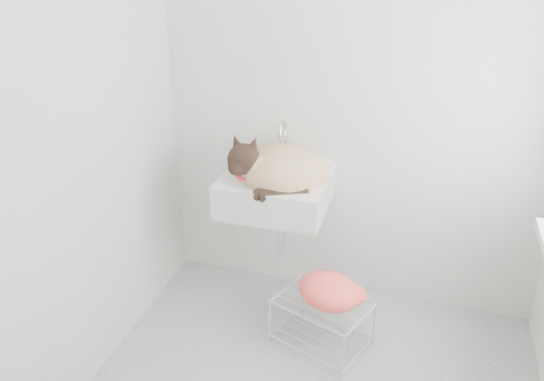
# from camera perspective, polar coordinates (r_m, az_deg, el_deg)

# --- Properties ---
(back_wall) EXTENTS (2.20, 0.02, 2.50)m
(back_wall) POSITION_cam_1_polar(r_m,az_deg,el_deg) (3.03, 8.81, 9.54)
(back_wall) COLOR white
(back_wall) RESTS_ON ground
(left_wall) EXTENTS (0.02, 2.00, 2.50)m
(left_wall) POSITION_cam_1_polar(r_m,az_deg,el_deg) (2.54, -20.42, 4.95)
(left_wall) COLOR white
(left_wall) RESTS_ON ground
(sink) EXTENTS (0.58, 0.51, 0.23)m
(sink) POSITION_cam_1_polar(r_m,az_deg,el_deg) (3.00, 0.40, 1.53)
(sink) COLOR white
(sink) RESTS_ON back_wall
(faucet) EXTENTS (0.21, 0.15, 0.21)m
(faucet) POSITION_cam_1_polar(r_m,az_deg,el_deg) (3.11, 1.34, 5.21)
(faucet) COLOR silver
(faucet) RESTS_ON sink
(cat) EXTENTS (0.56, 0.48, 0.33)m
(cat) POSITION_cam_1_polar(r_m,az_deg,el_deg) (2.96, 0.48, 2.11)
(cat) COLOR tan
(cat) RESTS_ON sink
(wire_rack) EXTENTS (0.55, 0.47, 0.28)m
(wire_rack) POSITION_cam_1_polar(r_m,az_deg,el_deg) (3.07, 5.21, -13.35)
(wire_rack) COLOR silver
(wire_rack) RESTS_ON floor
(towel) EXTENTS (0.42, 0.37, 0.14)m
(towel) POSITION_cam_1_polar(r_m,az_deg,el_deg) (2.97, 5.95, -11.04)
(towel) COLOR orange
(towel) RESTS_ON wire_rack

